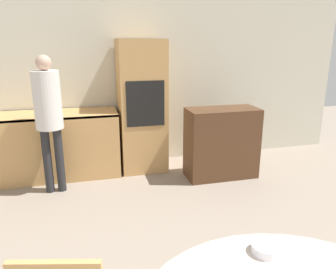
{
  "coord_description": "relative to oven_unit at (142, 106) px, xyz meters",
  "views": [
    {
      "loc": [
        -0.57,
        0.31,
        1.81
      ],
      "look_at": [
        0.06,
        2.76,
        1.07
      ],
      "focal_mm": 35.0,
      "sensor_mm": 36.0,
      "label": 1
    }
  ],
  "objects": [
    {
      "name": "wall_back",
      "position": [
        -0.2,
        0.34,
        0.39
      ],
      "size": [
        6.94,
        0.05,
        2.6
      ],
      "color": "beige",
      "rests_on": "ground_plane"
    },
    {
      "name": "kitchen_counter",
      "position": [
        -1.59,
        -0.01,
        -0.46
      ],
      "size": [
        2.46,
        0.6,
        0.88
      ],
      "color": "tan",
      "rests_on": "ground_plane"
    },
    {
      "name": "oven_unit",
      "position": [
        0.0,
        0.0,
        0.0
      ],
      "size": [
        0.63,
        0.59,
        1.82
      ],
      "color": "tan",
      "rests_on": "ground_plane"
    },
    {
      "name": "sideboard",
      "position": [
        0.98,
        -0.56,
        -0.44
      ],
      "size": [
        0.94,
        0.45,
        0.94
      ],
      "color": "#51331E",
      "rests_on": "ground_plane"
    },
    {
      "name": "person_standing",
      "position": [
        -1.18,
        -0.5,
        0.12
      ],
      "size": [
        0.31,
        0.31,
        1.65
      ],
      "color": "#262628",
      "rests_on": "ground_plane"
    },
    {
      "name": "bowl_near",
      "position": [
        0.11,
        -3.14,
        -0.16
      ],
      "size": [
        0.16,
        0.16,
        0.05
      ],
      "color": "silver",
      "rests_on": "dining_table"
    }
  ]
}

